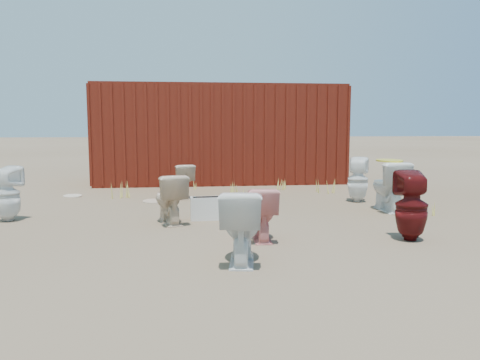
{
  "coord_description": "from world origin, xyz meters",
  "views": [
    {
      "loc": [
        -0.86,
        -6.82,
        1.43
      ],
      "look_at": [
        0.0,
        0.6,
        0.55
      ],
      "focal_mm": 35.0,
      "sensor_mm": 36.0,
      "label": 1
    }
  ],
  "objects": [
    {
      "name": "toilet_back_beige_right",
      "position": [
        -0.94,
        2.35,
        0.34
      ],
      "size": [
        0.54,
        0.74,
        0.67
      ],
      "primitive_type": "imported",
      "rotation": [
        0.0,
        0.0,
        3.41
      ],
      "color": "beige",
      "rests_on": "ground"
    },
    {
      "name": "yellow_lid",
      "position": [
        2.5,
        0.58,
        0.84
      ],
      "size": [
        0.42,
        0.53,
        0.02
      ],
      "primitive_type": "ellipsoid",
      "color": "gold",
      "rests_on": "toilet_back_yellowlid"
    },
    {
      "name": "toilet_back_beige_left",
      "position": [
        -1.11,
        -0.03,
        0.36
      ],
      "size": [
        0.59,
        0.8,
        0.73
      ],
      "primitive_type": "imported",
      "rotation": [
        0.0,
        0.0,
        3.43
      ],
      "color": "beige",
      "rests_on": "ground"
    },
    {
      "name": "toilet_back_a",
      "position": [
        -3.52,
        0.41,
        0.41
      ],
      "size": [
        0.49,
        0.49,
        0.82
      ],
      "primitive_type": "imported",
      "rotation": [
        0.0,
        0.0,
        2.76
      ],
      "color": "white",
      "rests_on": "ground"
    },
    {
      "name": "toilet_back_yellowlid",
      "position": [
        2.5,
        0.58,
        0.42
      ],
      "size": [
        0.48,
        0.82,
        0.83
      ],
      "primitive_type": "imported",
      "rotation": [
        0.0,
        0.0,
        3.16
      ],
      "color": "white",
      "rests_on": "ground"
    },
    {
      "name": "weed_clump_d",
      "position": [
        -0.78,
        3.5,
        0.12
      ],
      "size": [
        0.3,
        0.3,
        0.23
      ],
      "primitive_type": "cone",
      "color": "#CCBF51",
      "rests_on": "ground"
    },
    {
      "name": "weed_clump_f",
      "position": [
        2.98,
        0.18,
        0.11
      ],
      "size": [
        0.28,
        0.28,
        0.21
      ],
      "primitive_type": "cone",
      "color": "#CCBF51",
      "rests_on": "ground"
    },
    {
      "name": "toilet_back_e",
      "position": [
        2.32,
        1.52,
        0.42
      ],
      "size": [
        0.51,
        0.51,
        0.83
      ],
      "primitive_type": "imported",
      "rotation": [
        0.0,
        0.0,
        2.69
      ],
      "color": "white",
      "rests_on": "ground"
    },
    {
      "name": "weed_clump_e",
      "position": [
        1.22,
        3.35,
        0.15
      ],
      "size": [
        0.34,
        0.34,
        0.3
      ],
      "primitive_type": "cone",
      "color": "#CCBF51",
      "rests_on": "ground"
    },
    {
      "name": "toilet_front_maroon",
      "position": [
        1.91,
        -1.4,
        0.44
      ],
      "size": [
        0.44,
        0.45,
        0.87
      ],
      "primitive_type": "imported",
      "rotation": [
        0.0,
        0.0,
        3.02
      ],
      "color": "#550E0F",
      "rests_on": "ground"
    },
    {
      "name": "weed_clump_a",
      "position": [
        -2.18,
        2.54,
        0.15
      ],
      "size": [
        0.36,
        0.36,
        0.31
      ],
      "primitive_type": "cone",
      "color": "#CCBF51",
      "rests_on": "ground"
    },
    {
      "name": "toilet_front_pink",
      "position": [
        0.06,
        -1.16,
        0.34
      ],
      "size": [
        0.41,
        0.68,
        0.67
      ],
      "primitive_type": "imported",
      "rotation": [
        0.0,
        0.0,
        3.09
      ],
      "color": "pink",
      "rests_on": "ground"
    },
    {
      "name": "loose_lid_far",
      "position": [
        -3.14,
        2.79,
        0.01
      ],
      "size": [
        0.48,
        0.55,
        0.02
      ],
      "primitive_type": "ellipsoid",
      "rotation": [
        0.0,
        0.0,
        0.28
      ],
      "color": "beige",
      "rests_on": "ground"
    },
    {
      "name": "weed_clump_b",
      "position": [
        0.16,
        2.41,
        0.14
      ],
      "size": [
        0.32,
        0.32,
        0.27
      ],
      "primitive_type": "cone",
      "color": "#CCBF51",
      "rests_on": "ground"
    },
    {
      "name": "loose_lid_near",
      "position": [
        -1.49,
        1.94,
        0.01
      ],
      "size": [
        0.45,
        0.55,
        0.02
      ],
      "primitive_type": "ellipsoid",
      "rotation": [
        0.0,
        0.0,
        0.15
      ],
      "color": "#C2AA8D",
      "rests_on": "ground"
    },
    {
      "name": "toilet_front_c",
      "position": [
        -0.3,
        -2.09,
        0.39
      ],
      "size": [
        0.54,
        0.81,
        0.77
      ],
      "primitive_type": "imported",
      "rotation": [
        0.0,
        0.0,
        2.99
      ],
      "color": "white",
      "rests_on": "ground"
    },
    {
      "name": "weed_clump_c",
      "position": [
        2.07,
        2.68,
        0.15
      ],
      "size": [
        0.36,
        0.36,
        0.29
      ],
      "primitive_type": "cone",
      "color": "#CCBF51",
      "rests_on": "ground"
    },
    {
      "name": "shipping_container",
      "position": [
        0.0,
        5.2,
        1.2
      ],
      "size": [
        6.0,
        2.4,
        2.4
      ],
      "primitive_type": "cube",
      "color": "#4E0F0D",
      "rests_on": "ground"
    },
    {
      "name": "ground",
      "position": [
        0.0,
        0.0,
        0.0
      ],
      "size": [
        100.0,
        100.0,
        0.0
      ],
      "primitive_type": "plane",
      "color": "brown",
      "rests_on": "ground"
    },
    {
      "name": "loose_tank",
      "position": [
        -0.55,
        0.17,
        0.17
      ],
      "size": [
        0.51,
        0.22,
        0.35
      ],
      "primitive_type": "cube",
      "rotation": [
        0.0,
        0.0,
        0.04
      ],
      "color": "silver",
      "rests_on": "ground"
    }
  ]
}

